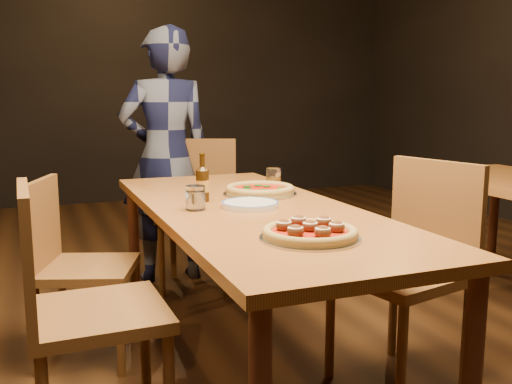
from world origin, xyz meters
name	(u,v)px	position (x,y,z in m)	size (l,w,h in m)	color
ground	(252,375)	(0.00, 0.00, 0.00)	(9.00, 9.00, 0.00)	black
table_main	(252,223)	(0.00, 0.00, 0.68)	(0.80, 2.00, 0.75)	brown
chair_main_nw	(98,311)	(-0.66, -0.27, 0.48)	(0.45, 0.45, 0.97)	brown
chair_main_sw	(87,267)	(-0.64, 0.42, 0.44)	(0.41, 0.41, 0.88)	brown
chair_main_e	(399,272)	(0.54, -0.29, 0.49)	(0.46, 0.46, 0.98)	brown
chair_end	(197,212)	(0.11, 1.22, 0.49)	(0.46, 0.46, 0.98)	brown
pizza_meatball	(310,232)	(-0.02, -0.58, 0.77)	(0.33, 0.33, 0.06)	#B7B7BF
pizza_margherita	(260,190)	(0.14, 0.27, 0.77)	(0.35, 0.35, 0.05)	#B7B7BF
plate_stack	(250,205)	(-0.01, -0.01, 0.76)	(0.24, 0.24, 0.02)	white
beer_bottle	(203,185)	(-0.16, 0.19, 0.82)	(0.06, 0.06, 0.21)	black
water_glass	(195,198)	(-0.24, 0.02, 0.80)	(0.08, 0.08, 0.10)	white
amber_glass	(274,177)	(0.30, 0.47, 0.80)	(0.08, 0.08, 0.09)	#A86213
diner	(166,157)	(-0.03, 1.46, 0.82)	(0.60, 0.39, 1.64)	black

